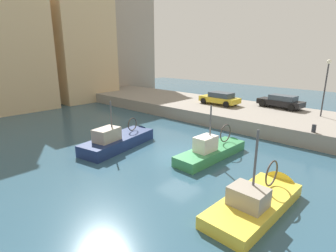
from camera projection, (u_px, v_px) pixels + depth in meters
water_surface at (180, 155)px, 17.62m from camera, size 80.00×80.00×0.00m
quay_wall at (257, 117)px, 25.58m from camera, size 9.00×56.00×1.20m
fishing_boat_green at (214, 154)px, 17.47m from camera, size 6.54×2.01×4.20m
fishing_boat_yellow at (259, 204)px, 11.78m from camera, size 6.28×2.43×4.62m
fishing_boat_navy at (121, 144)px, 19.35m from camera, size 6.92×3.11×4.33m
parked_car_yellow at (220, 98)px, 28.20m from camera, size 2.11×4.30×1.32m
parked_car_black at (281, 101)px, 26.49m from camera, size 2.18×4.50×1.30m
mooring_bollard_mid at (314, 128)px, 18.48m from camera, size 0.28×0.28×0.55m
quay_streetlamp at (326, 79)px, 22.29m from camera, size 0.36×0.36×4.83m
waterfront_building_west at (117, 34)px, 45.71m from camera, size 11.02×7.71×19.06m
waterfront_building_east_mid at (79, 44)px, 36.37m from camera, size 8.11×6.86×15.44m
waterfront_building_east at (1, 31)px, 29.30m from camera, size 8.82×7.04×17.70m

